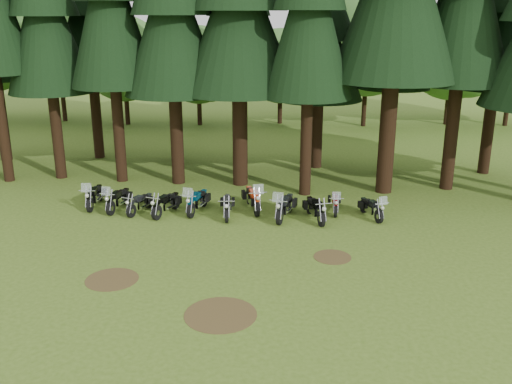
# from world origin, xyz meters

# --- Properties ---
(ground) EXTENTS (120.00, 120.00, 0.00)m
(ground) POSITION_xyz_m (0.00, 0.00, 0.00)
(ground) COLOR #45661B
(ground) RESTS_ON ground
(pine_back_4) EXTENTS (4.94, 4.94, 13.78)m
(pine_back_4) POSITION_xyz_m (4.04, 13.25, 8.25)
(pine_back_4) COLOR black
(pine_back_4) RESTS_ON ground
(decid_1) EXTENTS (7.91, 7.69, 9.88)m
(decid_1) POSITION_xyz_m (-15.99, 25.76, 5.83)
(decid_1) COLOR black
(decid_1) RESTS_ON ground
(decid_2) EXTENTS (6.72, 6.53, 8.40)m
(decid_2) POSITION_xyz_m (-10.43, 24.78, 4.95)
(decid_2) COLOR black
(decid_2) RESTS_ON ground
(decid_3) EXTENTS (6.12, 5.95, 7.65)m
(decid_3) POSITION_xyz_m (-4.71, 25.13, 4.51)
(decid_3) COLOR black
(decid_3) RESTS_ON ground
(decid_4) EXTENTS (5.93, 5.76, 7.41)m
(decid_4) POSITION_xyz_m (1.58, 26.32, 4.37)
(decid_4) COLOR black
(decid_4) RESTS_ON ground
(decid_5) EXTENTS (8.45, 8.21, 10.56)m
(decid_5) POSITION_xyz_m (8.29, 25.71, 6.23)
(decid_5) COLOR black
(decid_5) RESTS_ON ground
(decid_6) EXTENTS (7.06, 6.86, 8.82)m
(decid_6) POSITION_xyz_m (14.85, 27.01, 5.20)
(decid_6) COLOR black
(decid_6) RESTS_ON ground
(dirt_patch_0) EXTENTS (1.80, 1.80, 0.01)m
(dirt_patch_0) POSITION_xyz_m (-3.00, -2.00, 0.01)
(dirt_patch_0) COLOR #4C3D1E
(dirt_patch_0) RESTS_ON ground
(dirt_patch_1) EXTENTS (1.40, 1.40, 0.01)m
(dirt_patch_1) POSITION_xyz_m (4.50, 0.50, 0.01)
(dirt_patch_1) COLOR #4C3D1E
(dirt_patch_1) RESTS_ON ground
(dirt_patch_2) EXTENTS (2.20, 2.20, 0.01)m
(dirt_patch_2) POSITION_xyz_m (1.00, -4.00, 0.01)
(dirt_patch_2) COLOR #4C3D1E
(dirt_patch_2) RESTS_ON ground
(motorcycle_0) EXTENTS (0.50, 2.31, 1.45)m
(motorcycle_0) POSITION_xyz_m (-6.23, 5.28, 0.49)
(motorcycle_0) COLOR black
(motorcycle_0) RESTS_ON ground
(motorcycle_1) EXTENTS (0.60, 2.25, 1.41)m
(motorcycle_1) POSITION_xyz_m (-5.00, 4.94, 0.47)
(motorcycle_1) COLOR black
(motorcycle_1) RESTS_ON ground
(motorcycle_2) EXTENTS (0.74, 1.92, 0.81)m
(motorcycle_2) POSITION_xyz_m (-3.91, 4.67, 0.41)
(motorcycle_2) COLOR black
(motorcycle_2) RESTS_ON ground
(motorcycle_3) EXTENTS (0.82, 2.15, 0.90)m
(motorcycle_3) POSITION_xyz_m (-2.69, 4.54, 0.46)
(motorcycle_3) COLOR black
(motorcycle_3) RESTS_ON ground
(motorcycle_4) EXTENTS (0.71, 2.33, 1.46)m
(motorcycle_4) POSITION_xyz_m (-1.36, 4.94, 0.49)
(motorcycle_4) COLOR black
(motorcycle_4) RESTS_ON ground
(motorcycle_5) EXTENTS (0.40, 2.17, 0.88)m
(motorcycle_5) POSITION_xyz_m (0.05, 4.50, 0.45)
(motorcycle_5) COLOR black
(motorcycle_5) RESTS_ON ground
(motorcycle_6) EXTENTS (1.02, 2.45, 1.56)m
(motorcycle_6) POSITION_xyz_m (1.10, 5.44, 0.52)
(motorcycle_6) COLOR black
(motorcycle_6) RESTS_ON ground
(motorcycle_7) EXTENTS (0.82, 2.43, 1.53)m
(motorcycle_7) POSITION_xyz_m (2.58, 4.49, 0.51)
(motorcycle_7) COLOR black
(motorcycle_7) RESTS_ON ground
(motorcycle_8) EXTENTS (0.83, 2.20, 0.92)m
(motorcycle_8) POSITION_xyz_m (3.91, 4.39, 0.47)
(motorcycle_8) COLOR black
(motorcycle_8) RESTS_ON ground
(motorcycle_9) EXTENTS (0.37, 1.97, 1.25)m
(motorcycle_9) POSITION_xyz_m (4.79, 5.47, 0.42)
(motorcycle_9) COLOR black
(motorcycle_9) RESTS_ON ground
(motorcycle_10) EXTENTS (0.99, 1.97, 1.28)m
(motorcycle_10) POSITION_xyz_m (6.35, 4.86, 0.43)
(motorcycle_10) COLOR black
(motorcycle_10) RESTS_ON ground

